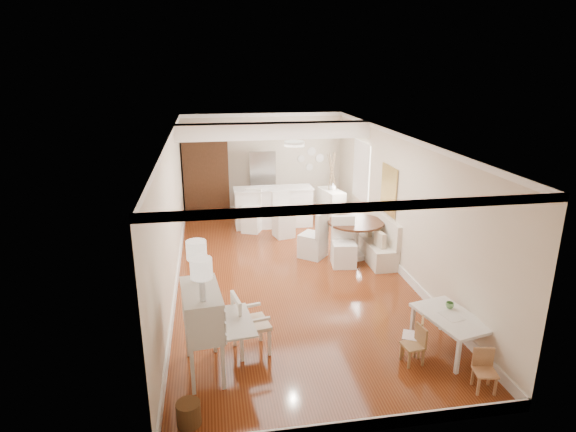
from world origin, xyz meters
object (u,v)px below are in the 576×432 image
object	(u,v)px
kids_table	(450,333)
bar_stool_right	(284,215)
slip_chair_near	(344,243)
gustavian_armchair	(251,323)
dining_table	(355,239)
kids_chair_c	(485,371)
kids_chair_a	(413,345)
kids_chair_b	(413,336)
wicker_basket	(189,413)
bar_stool_left	(251,211)
breakfast_counter	(273,207)
fridge	(275,183)
pantry_cabinet	(206,176)
sideboard	(331,206)
slip_chair_far	(313,234)
secretary_bureau	(203,332)

from	to	relation	value
kids_table	bar_stool_right	distance (m)	5.56
slip_chair_near	gustavian_armchair	bearing A→B (deg)	-120.64
kids_table	dining_table	bearing A→B (deg)	94.88
kids_table	kids_chair_c	xyz separation A→B (m)	(0.01, -0.95, 0.00)
gustavian_armchair	kids_chair_c	world-z (taller)	gustavian_armchair
kids_chair_a	kids_chair_b	bearing A→B (deg)	149.79
wicker_basket	bar_stool_left	world-z (taller)	bar_stool_left
kids_chair_c	breakfast_counter	world-z (taller)	breakfast_counter
kids_chair_a	bar_stool_right	world-z (taller)	bar_stool_right
kids_chair_b	fridge	world-z (taller)	fridge
wicker_basket	bar_stool_right	world-z (taller)	bar_stool_right
bar_stool_left	pantry_cabinet	size ratio (longest dim) A/B	0.47
bar_stool_left	kids_table	bearing A→B (deg)	-43.52
sideboard	bar_stool_left	bearing A→B (deg)	179.01
kids_chair_b	kids_chair_a	bearing A→B (deg)	4.42
slip_chair_near	slip_chair_far	bearing A→B (deg)	140.26
wicker_basket	kids_chair_b	distance (m)	3.36
wicker_basket	breakfast_counter	xyz separation A→B (m)	(1.99, 7.12, 0.37)
slip_chair_near	fridge	distance (m)	4.02
wicker_basket	secretary_bureau	bearing A→B (deg)	79.08
gustavian_armchair	bar_stool_left	xyz separation A→B (m)	(0.50, 5.32, 0.08)
kids_chair_b	slip_chair_far	distance (m)	3.96
wicker_basket	bar_stool_right	xyz separation A→B (m)	(2.13, 6.25, 0.41)
slip_chair_far	kids_chair_c	bearing A→B (deg)	54.15
slip_chair_far	slip_chair_near	bearing A→B (deg)	82.86
slip_chair_near	sideboard	bearing A→B (deg)	88.22
bar_stool_left	sideboard	distance (m)	2.24
kids_chair_b	pantry_cabinet	xyz separation A→B (m)	(-2.92, 7.24, 0.86)
breakfast_counter	bar_stool_right	xyz separation A→B (m)	(0.13, -0.87, 0.05)
kids_chair_b	kids_chair_c	size ratio (longest dim) A/B	1.03
kids_table	breakfast_counter	bearing A→B (deg)	106.27
secretary_bureau	dining_table	xyz separation A→B (m)	(3.28, 3.68, -0.21)
bar_stool_right	sideboard	world-z (taller)	bar_stool_right
sideboard	kids_chair_b	bearing A→B (deg)	-105.83
kids_chair_b	kids_chair_c	world-z (taller)	kids_chair_b
fridge	slip_chair_near	bearing A→B (deg)	-76.84
kids_chair_c	sideboard	xyz separation A→B (m)	(-0.24, 7.19, 0.16)
slip_chair_far	fridge	distance (m)	3.36
kids_chair_a	kids_chair_c	world-z (taller)	kids_chair_a
kids_table	sideboard	size ratio (longest dim) A/B	1.22
gustavian_armchair	fridge	world-z (taller)	fridge
pantry_cabinet	dining_table	bearing A→B (deg)	-47.84
bar_stool_right	gustavian_armchair	bearing A→B (deg)	-118.12
gustavian_armchair	slip_chair_near	xyz separation A→B (m)	(2.22, 2.86, 0.05)
wicker_basket	slip_chair_far	distance (m)	5.50
kids_chair_a	kids_chair_b	size ratio (longest dim) A/B	0.99
secretary_bureau	slip_chair_near	bearing A→B (deg)	42.08
pantry_cabinet	kids_chair_c	bearing A→B (deg)	-66.84
dining_table	sideboard	world-z (taller)	sideboard
kids_table	kids_chair_c	distance (m)	0.95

